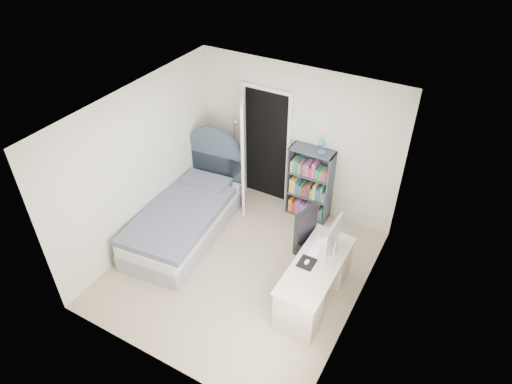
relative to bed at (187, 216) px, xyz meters
The scene contains 8 objects.
room_shell 1.53m from the bed, 14.21° to the right, with size 3.50×3.70×2.60m.
door 1.52m from the bed, 69.03° to the left, with size 0.92×0.75×2.06m.
bed is the anchor object (origin of this frame).
nightstand 1.28m from the bed, 95.63° to the left, with size 0.44×0.44×0.64m.
floor_lamp 1.39m from the bed, 85.98° to the left, with size 0.20×0.20×1.43m.
bookcase 2.03m from the bed, 41.41° to the left, with size 0.71×0.30×1.50m.
desk 2.36m from the bed, ahead, with size 0.58×1.45×1.19m.
office_chair 2.11m from the bed, ahead, with size 0.60×0.62×1.11m.
Camera 1 is at (2.51, -4.03, 4.94)m, focal length 32.00 mm.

